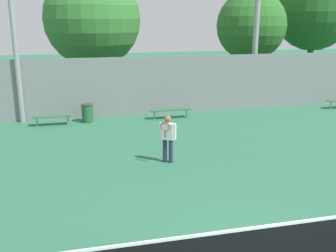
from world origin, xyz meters
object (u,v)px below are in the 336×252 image
(tree_green_tall, at_px, (92,19))
(light_pole_far_right, at_px, (257,8))
(tennis_net, at_px, (276,246))
(tennis_player, at_px, (168,136))
(tree_dark_dense, at_px, (251,26))
(trash_bin, at_px, (87,113))
(bench_courtside_near, at_px, (52,117))
(bench_adjacent_court, at_px, (171,110))
(tree_green_broad, at_px, (314,12))

(tree_green_tall, bearing_deg, light_pole_far_right, -25.03)
(light_pole_far_right, bearing_deg, tennis_net, -113.73)
(tennis_player, height_order, tree_dark_dense, tree_dark_dense)
(trash_bin, xyz_separation_m, tree_green_tall, (0.72, 5.09, 4.20))
(bench_courtside_near, xyz_separation_m, bench_adjacent_court, (5.49, -0.00, 0.00))
(trash_bin, bearing_deg, tennis_player, -68.70)
(tennis_net, height_order, tree_dark_dense, tree_dark_dense)
(light_pole_far_right, bearing_deg, bench_courtside_near, -171.73)
(bench_courtside_near, bearing_deg, trash_bin, 8.87)
(tennis_player, height_order, light_pole_far_right, light_pole_far_right)
(bench_adjacent_court, xyz_separation_m, tree_green_broad, (12.25, 7.53, 4.69))
(tree_green_tall, relative_size, tree_green_broad, 0.94)
(tennis_net, relative_size, bench_adjacent_court, 5.25)
(bench_adjacent_court, distance_m, tree_green_tall, 7.52)
(tree_green_tall, bearing_deg, tree_dark_dense, 0.54)
(tree_green_tall, xyz_separation_m, tree_dark_dense, (9.73, 0.09, -0.40))
(tennis_net, distance_m, bench_adjacent_court, 12.00)
(tennis_net, xyz_separation_m, tree_green_broad, (13.21, 19.48, 4.60))
(bench_courtside_near, relative_size, bench_adjacent_court, 0.84)
(tree_green_tall, height_order, tree_dark_dense, tree_green_tall)
(tennis_net, bearing_deg, tree_dark_dense, 66.70)
(trash_bin, relative_size, tree_dark_dense, 0.13)
(tennis_player, xyz_separation_m, bench_courtside_near, (-3.93, 5.80, -0.52))
(trash_bin, height_order, tree_dark_dense, tree_dark_dense)
(bench_courtside_near, distance_m, tree_green_broad, 19.84)
(tennis_player, bearing_deg, bench_courtside_near, 155.63)
(bench_adjacent_court, distance_m, light_pole_far_right, 7.07)
(tennis_player, relative_size, tree_green_tall, 0.22)
(tree_green_tall, distance_m, tree_green_broad, 15.61)
(tree_green_tall, bearing_deg, bench_courtside_near, -113.22)
(tennis_net, bearing_deg, tennis_player, 95.61)
(tennis_player, distance_m, tree_green_broad, 19.64)
(tennis_net, height_order, tree_green_broad, tree_green_broad)
(bench_courtside_near, xyz_separation_m, tree_dark_dense, (12.02, 5.43, 3.82))
(trash_bin, distance_m, tree_green_broad, 18.34)
(tennis_net, xyz_separation_m, bench_courtside_near, (-4.53, 11.96, -0.10))
(bench_courtside_near, bearing_deg, tree_dark_dense, 24.30)
(trash_bin, relative_size, tree_green_broad, 0.11)
(tennis_net, xyz_separation_m, light_pole_far_right, (5.92, 13.48, 4.70))
(tennis_net, relative_size, tree_green_tall, 1.42)
(bench_courtside_near, relative_size, trash_bin, 1.99)
(trash_bin, bearing_deg, bench_courtside_near, -171.13)
(light_pole_far_right, distance_m, tree_dark_dense, 4.32)
(trash_bin, bearing_deg, tennis_net, -76.35)
(tennis_player, height_order, tree_green_broad, tree_green_broad)
(tree_dark_dense, bearing_deg, light_pole_far_right, -111.82)
(tree_green_tall, bearing_deg, tennis_player, -81.63)
(light_pole_far_right, xyz_separation_m, tree_green_tall, (-8.17, 3.81, -0.57))
(tennis_player, bearing_deg, tree_green_broad, 75.51)
(tennis_net, xyz_separation_m, tree_dark_dense, (7.49, 17.38, 3.72))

